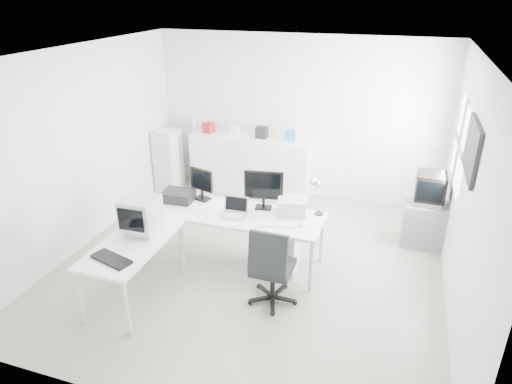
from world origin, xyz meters
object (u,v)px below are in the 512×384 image
(main_desk, at_px, (233,237))
(inkjet_printer, at_px, (178,196))
(drawer_pedestal, at_px, (284,248))
(crt_tv, at_px, (430,189))
(laptop, at_px, (233,208))
(sideboard, at_px, (251,165))
(filing_cabinet, at_px, (168,160))
(lcd_monitor_large, at_px, (264,190))
(office_chair, at_px, (273,264))
(lcd_monitor_small, at_px, (202,184))
(laser_printer, at_px, (292,206))
(crt_monitor, at_px, (141,217))
(tv_cabinet, at_px, (424,224))
(side_desk, at_px, (135,269))

(main_desk, distance_m, inkjet_printer, 0.97)
(main_desk, distance_m, drawer_pedestal, 0.71)
(crt_tv, bearing_deg, laptop, -150.02)
(main_desk, bearing_deg, sideboard, 102.75)
(main_desk, relative_size, filing_cabinet, 2.15)
(main_desk, xyz_separation_m, laptop, (0.05, -0.10, 0.49))
(lcd_monitor_large, xyz_separation_m, office_chair, (0.41, -0.93, -0.49))
(lcd_monitor_small, height_order, laser_printer, lcd_monitor_small)
(crt_monitor, bearing_deg, filing_cabinet, 110.79)
(laptop, bearing_deg, inkjet_printer, 165.91)
(tv_cabinet, bearing_deg, crt_monitor, -147.13)
(main_desk, height_order, lcd_monitor_small, lcd_monitor_small)
(drawer_pedestal, bearing_deg, lcd_monitor_large, 150.26)
(laptop, relative_size, sideboard, 0.17)
(side_desk, height_order, filing_cabinet, filing_cabinet)
(tv_cabinet, bearing_deg, side_desk, -144.20)
(sideboard, bearing_deg, side_desk, -95.90)
(main_desk, bearing_deg, crt_tv, 27.69)
(drawer_pedestal, distance_m, crt_monitor, 1.91)
(side_desk, relative_size, sideboard, 0.65)
(laptop, bearing_deg, crt_tv, 28.41)
(crt_tv, bearing_deg, side_desk, -144.20)
(laser_printer, relative_size, crt_monitor, 0.84)
(laptop, xyz_separation_m, laser_printer, (0.70, 0.32, -0.01))
(drawer_pedestal, distance_m, office_chair, 0.77)
(side_desk, height_order, laser_printer, laser_printer)
(tv_cabinet, distance_m, filing_cabinet, 4.55)
(drawer_pedestal, distance_m, crt_tv, 2.25)
(side_desk, distance_m, tv_cabinet, 4.11)
(inkjet_printer, distance_m, filing_cabinet, 2.20)
(crt_tv, relative_size, filing_cabinet, 0.45)
(inkjet_printer, height_order, laptop, laptop)
(drawer_pedestal, bearing_deg, crt_tv, 35.11)
(side_desk, relative_size, filing_cabinet, 1.26)
(laser_printer, bearing_deg, side_desk, -153.32)
(crt_tv, distance_m, filing_cabinet, 4.56)
(main_desk, height_order, crt_monitor, crt_monitor)
(crt_monitor, distance_m, sideboard, 3.13)
(drawer_pedestal, bearing_deg, lcd_monitor_small, 170.91)
(office_chair, bearing_deg, main_desk, 138.76)
(inkjet_printer, xyz_separation_m, crt_monitor, (0.00, -0.95, 0.15))
(main_desk, xyz_separation_m, tv_cabinet, (2.48, 1.30, -0.05))
(drawer_pedestal, height_order, inkjet_printer, inkjet_printer)
(side_desk, xyz_separation_m, crt_monitor, (0.00, 0.25, 0.59))
(laser_printer, height_order, office_chair, office_chair)
(laser_printer, relative_size, crt_tv, 0.73)
(laptop, height_order, crt_tv, crt_tv)
(lcd_monitor_large, xyz_separation_m, laptop, (-0.30, -0.35, -0.15))
(inkjet_printer, bearing_deg, main_desk, -11.05)
(lcd_monitor_large, xyz_separation_m, laser_printer, (0.40, -0.03, -0.17))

